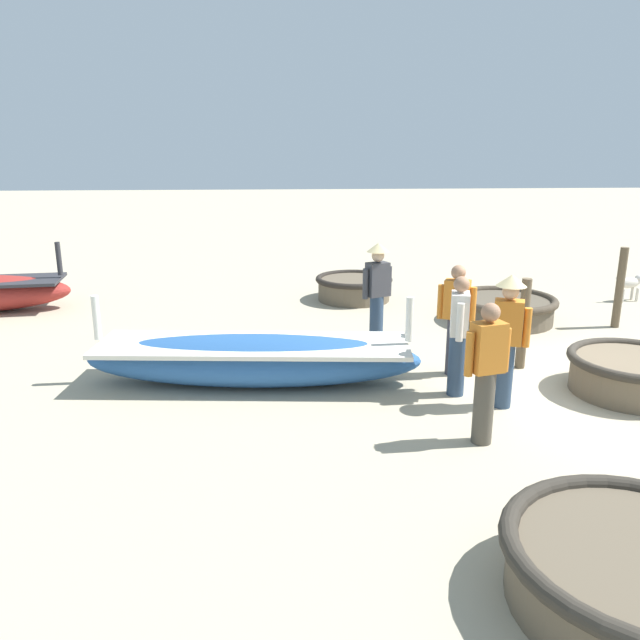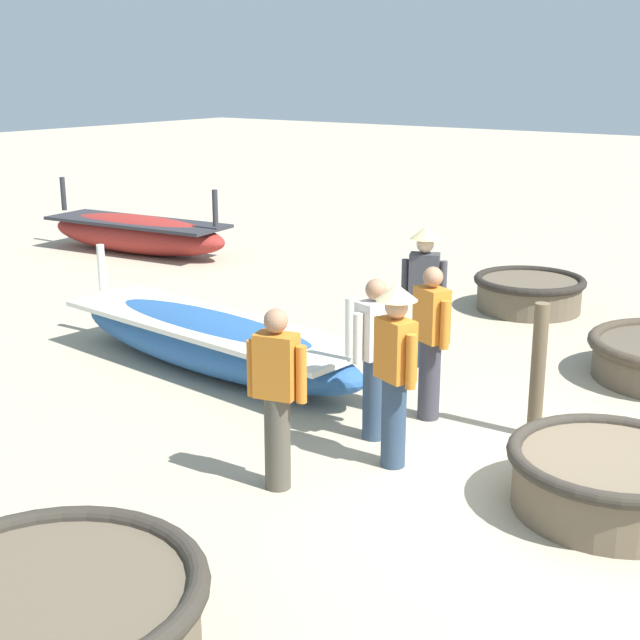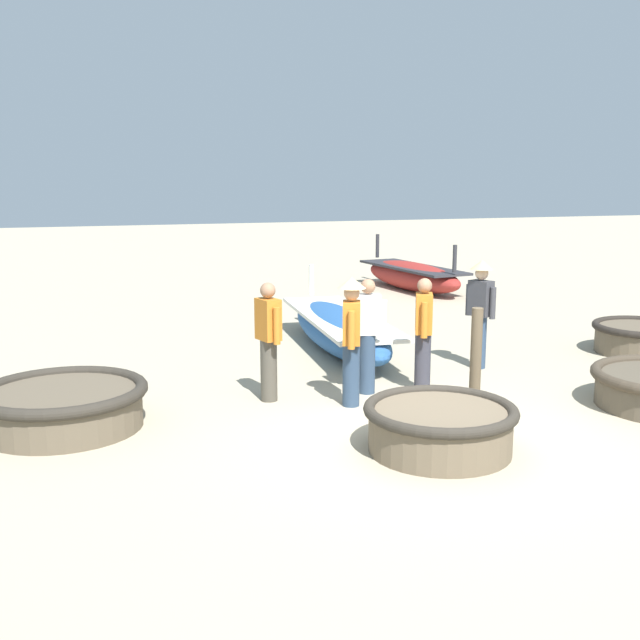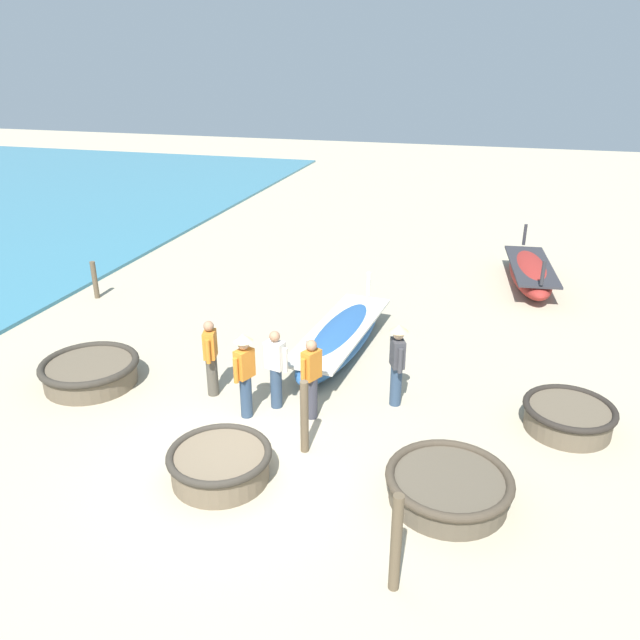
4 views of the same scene
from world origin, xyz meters
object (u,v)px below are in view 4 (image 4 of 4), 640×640
(fisherman_standing_right, at_px, (276,367))
(fisherman_by_coracle, at_px, (211,356))
(coracle_beside_post, at_px, (90,371))
(fisherman_hauling, at_px, (245,370))
(coracle_center, at_px, (449,486))
(mooring_post_shoreline, at_px, (95,280))
(long_boat_white_hull, at_px, (340,337))
(fisherman_with_hat, at_px, (397,359))
(long_boat_green_hull, at_px, (530,273))
(coracle_tilted, at_px, (568,416))
(mooring_post_inland, at_px, (396,543))
(fisherman_crouching, at_px, (311,377))
(mooring_post_mid_beach, at_px, (304,417))
(coracle_nearest, at_px, (220,463))

(fisherman_standing_right, bearing_deg, fisherman_by_coracle, 176.08)
(coracle_beside_post, height_order, fisherman_hauling, fisherman_hauling)
(coracle_center, bearing_deg, mooring_post_shoreline, 149.58)
(coracle_beside_post, height_order, long_boat_white_hull, long_boat_white_hull)
(fisherman_by_coracle, distance_m, fisherman_with_hat, 3.56)
(long_boat_white_hull, bearing_deg, fisherman_by_coracle, -127.37)
(long_boat_white_hull, height_order, long_boat_green_hull, long_boat_green_hull)
(coracle_beside_post, xyz_separation_m, fisherman_standing_right, (3.92, 0.19, 0.55))
(coracle_tilted, bearing_deg, mooring_post_inland, -118.17)
(long_boat_white_hull, xyz_separation_m, fisherman_by_coracle, (-1.94, -2.53, 0.48))
(fisherman_by_coracle, height_order, mooring_post_shoreline, fisherman_by_coracle)
(coracle_beside_post, relative_size, fisherman_crouching, 1.25)
(coracle_tilted, bearing_deg, long_boat_white_hull, 157.40)
(coracle_tilted, height_order, long_boat_green_hull, long_boat_green_hull)
(mooring_post_mid_beach, bearing_deg, long_boat_green_hull, 68.34)
(long_boat_green_hull, distance_m, mooring_post_mid_beach, 10.35)
(fisherman_hauling, height_order, fisherman_standing_right, fisherman_hauling)
(coracle_tilted, xyz_separation_m, mooring_post_shoreline, (-11.94, 3.37, 0.24))
(coracle_nearest, xyz_separation_m, fisherman_by_coracle, (-1.24, 2.40, 0.55))
(coracle_beside_post, height_order, fisherman_crouching, fisherman_crouching)
(coracle_nearest, xyz_separation_m, coracle_center, (3.50, 0.45, -0.02))
(fisherman_crouching, bearing_deg, mooring_post_shoreline, 150.34)
(coracle_beside_post, bearing_deg, coracle_center, -12.81)
(coracle_nearest, xyz_separation_m, coracle_beside_post, (-3.81, 2.11, 0.00))
(fisherman_crouching, bearing_deg, long_boat_white_hull, 93.41)
(coracle_nearest, xyz_separation_m, fisherman_with_hat, (2.27, 3.01, 0.67))
(fisherman_crouching, bearing_deg, mooring_post_inland, -58.98)
(long_boat_green_hull, bearing_deg, fisherman_crouching, -115.11)
(fisherman_crouching, bearing_deg, mooring_post_mid_beach, -79.62)
(coracle_beside_post, distance_m, fisherman_with_hat, 6.18)
(fisherman_by_coracle, distance_m, mooring_post_shoreline, 6.65)
(long_boat_green_hull, relative_size, mooring_post_inland, 2.88)
(mooring_post_inland, bearing_deg, fisherman_by_coracle, 137.95)
(long_boat_green_hull, xyz_separation_m, fisherman_with_hat, (-2.61, -7.68, 0.58))
(coracle_beside_post, distance_m, mooring_post_inland, 7.69)
(coracle_nearest, bearing_deg, long_boat_white_hull, 81.98)
(fisherman_hauling, distance_m, fisherman_standing_right, 0.64)
(long_boat_white_hull, height_order, mooring_post_mid_beach, mooring_post_mid_beach)
(fisherman_crouching, relative_size, mooring_post_inland, 1.09)
(fisherman_by_coracle, relative_size, mooring_post_shoreline, 1.51)
(coracle_tilted, bearing_deg, coracle_center, -126.36)
(mooring_post_inland, distance_m, mooring_post_mid_beach, 3.17)
(long_boat_green_hull, relative_size, fisherman_crouching, 2.63)
(long_boat_white_hull, bearing_deg, mooring_post_inland, -70.07)
(fisherman_crouching, xyz_separation_m, fisherman_hauling, (-1.17, -0.29, 0.12))
(fisherman_crouching, relative_size, fisherman_with_hat, 0.94)
(coracle_beside_post, xyz_separation_m, mooring_post_shoreline, (-2.76, 4.25, 0.23))
(coracle_nearest, relative_size, mooring_post_shoreline, 1.59)
(coracle_tilted, bearing_deg, fisherman_by_coracle, -174.90)
(fisherman_hauling, relative_size, fisherman_standing_right, 1.06)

